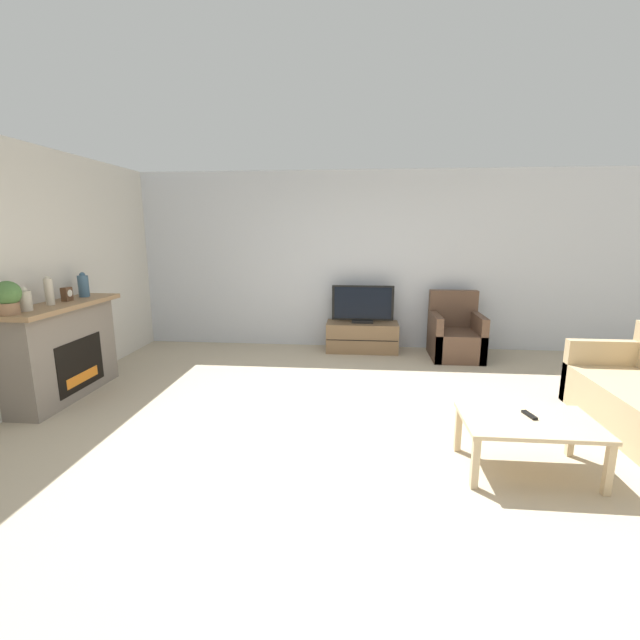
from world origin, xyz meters
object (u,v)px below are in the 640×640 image
object	(u,v)px
mantel_vase_right	(83,285)
tv	(363,305)
mantel_vase_left	(25,300)
mantel_vase_centre_left	(49,291)
coffee_table	(529,426)
fireplace	(63,350)
mantel_clock	(67,294)
armchair	(455,337)
tv_stand	(362,337)
potted_plant	(8,296)
remote	(529,415)

from	to	relation	value
mantel_vase_right	tv	world-z (taller)	mantel_vase_right
mantel_vase_left	mantel_vase_centre_left	bearing A→B (deg)	90.00
mantel_vase_left	mantel_vase_right	distance (m)	0.90
mantel_vase_left	coffee_table	size ratio (longest dim) A/B	0.24
fireplace	coffee_table	bearing A→B (deg)	-13.80
mantel_clock	tv	xyz separation A→B (m)	(3.26, 2.00, -0.42)
mantel_vase_centre_left	armchair	world-z (taller)	mantel_vase_centre_left
mantel_vase_right	armchair	world-z (taller)	mantel_vase_right
mantel_vase_right	tv	xyz separation A→B (m)	(3.26, 1.70, -0.48)
tv_stand	coffee_table	world-z (taller)	tv_stand
tv_stand	fireplace	bearing A→B (deg)	-146.71
mantel_vase_left	coffee_table	bearing A→B (deg)	-8.33
fireplace	mantel_vase_centre_left	distance (m)	0.67
armchair	coffee_table	xyz separation A→B (m)	(-0.11, -3.06, 0.06)
mantel_vase_right	potted_plant	distance (m)	1.09
mantel_vase_centre_left	mantel_vase_right	xyz separation A→B (m)	(0.00, 0.56, -0.01)
tv	mantel_vase_right	bearing A→B (deg)	-152.46
potted_plant	tv_stand	bearing A→B (deg)	40.55
mantel_clock	armchair	world-z (taller)	mantel_clock
mantel_clock	potted_plant	world-z (taller)	potted_plant
mantel_vase_left	coffee_table	world-z (taller)	mantel_vase_left
fireplace	mantel_vase_centre_left	xyz separation A→B (m)	(0.02, -0.11, 0.66)
mantel_vase_centre_left	mantel_clock	xyz separation A→B (m)	(0.00, 0.26, -0.07)
mantel_vase_left	armchair	world-z (taller)	mantel_vase_left
mantel_vase_centre_left	tv_stand	distance (m)	4.08
mantel_vase_right	remote	size ratio (longest dim) A/B	1.86
fireplace	armchair	size ratio (longest dim) A/B	1.58
fireplace	mantel_vase_centre_left	world-z (taller)	mantel_vase_centre_left
mantel_vase_left	remote	bearing A→B (deg)	-7.44
mantel_clock	armchair	distance (m)	5.01
tv_stand	coffee_table	bearing A→B (deg)	-69.26
mantel_vase_centre_left	mantel_vase_right	world-z (taller)	mantel_vase_centre_left
mantel_vase_centre_left	remote	size ratio (longest dim) A/B	1.96
mantel_vase_left	remote	size ratio (longest dim) A/B	1.51
coffee_table	mantel_clock	bearing A→B (deg)	164.36
mantel_vase_left	tv_stand	xyz separation A→B (m)	(3.26, 2.60, -0.94)
tv_stand	mantel_vase_centre_left	bearing A→B (deg)	-145.22
mantel_vase_right	mantel_clock	world-z (taller)	mantel_vase_right
mantel_vase_right	mantel_clock	bearing A→B (deg)	-89.85
mantel_vase_centre_left	remote	xyz separation A→B (m)	(4.51, -0.93, -0.77)
mantel_clock	remote	xyz separation A→B (m)	(4.51, -1.19, -0.70)
mantel_vase_centre_left	remote	bearing A→B (deg)	-11.60
remote	fireplace	bearing A→B (deg)	153.18
mantel_vase_left	mantel_vase_right	size ratio (longest dim) A/B	0.81
mantel_vase_right	coffee_table	world-z (taller)	mantel_vase_right
tv	remote	distance (m)	3.44
mantel_vase_right	mantel_clock	distance (m)	0.31
mantel_clock	remote	size ratio (longest dim) A/B	0.97
tv	potted_plant	bearing A→B (deg)	-139.47
fireplace	tv_stand	size ratio (longest dim) A/B	1.39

